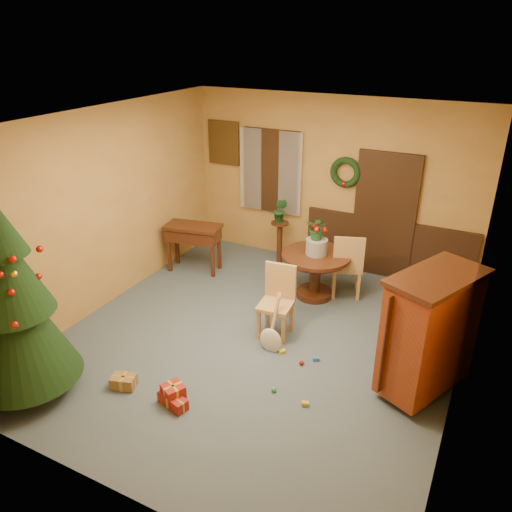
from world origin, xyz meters
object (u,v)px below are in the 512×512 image
Objects in this scene: chair_near at (278,298)px; sideboard at (429,331)px; writing_desk at (194,237)px; christmas_tree at (13,303)px; dining_table at (316,267)px.

chair_near is 2.04m from sideboard.
writing_desk is (-2.09, 1.12, 0.09)m from chair_near.
chair_near is 3.21m from christmas_tree.
chair_near is 0.67× the size of sideboard.
dining_table is 4.22m from christmas_tree.
writing_desk is (-0.06, 3.52, -0.55)m from christmas_tree.
dining_table is 0.70× the size of sideboard.
chair_near reaches higher than dining_table.
writing_desk is 4.33m from sideboard.
chair_near is (-0.10, -1.19, 0.03)m from dining_table.
sideboard reaches higher than chair_near.
dining_table is 1.19m from chair_near.
dining_table is 1.05× the size of writing_desk.
writing_desk is at bearing -178.26° from dining_table.
christmas_tree is 2.47× the size of writing_desk.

